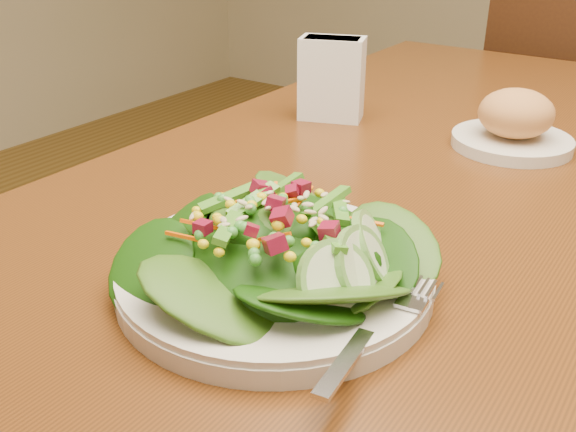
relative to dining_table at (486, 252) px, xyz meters
The scene contains 4 objects.
dining_table is the anchor object (origin of this frame).
salad_plate 0.37m from the dining_table, 101.92° to the right, with size 0.28×0.27×0.08m.
bread_plate 0.18m from the dining_table, 100.03° to the left, with size 0.16×0.16×0.08m.
napkin_holder 0.34m from the dining_table, 163.10° to the left, with size 0.11×0.08×0.12m.
Camera 1 is at (0.20, -0.73, 1.05)m, focal length 40.00 mm.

